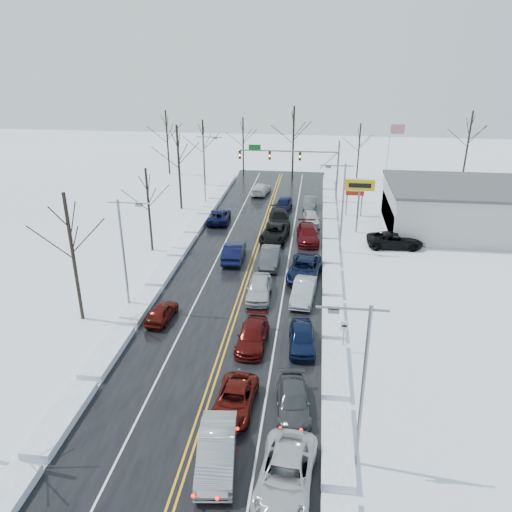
# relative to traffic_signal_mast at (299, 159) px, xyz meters

# --- Properties ---
(ground) EXTENTS (160.00, 160.00, 0.00)m
(ground) POSITION_rel_traffic_signal_mast_xyz_m (-3.45, -27.99, -5.48)
(ground) COLOR white
(ground) RESTS_ON ground
(road_surface) EXTENTS (14.00, 84.00, 0.01)m
(road_surface) POSITION_rel_traffic_signal_mast_xyz_m (-3.45, -25.99, -5.47)
(road_surface) COLOR black
(road_surface) RESTS_ON ground
(snow_bank_left) EXTENTS (1.64, 72.00, 0.52)m
(snow_bank_left) POSITION_rel_traffic_signal_mast_xyz_m (-11.05, -25.99, -5.48)
(snow_bank_left) COLOR white
(snow_bank_left) RESTS_ON ground
(snow_bank_right) EXTENTS (1.64, 72.00, 0.52)m
(snow_bank_right) POSITION_rel_traffic_signal_mast_xyz_m (4.15, -25.99, -5.48)
(snow_bank_right) COLOR white
(snow_bank_right) RESTS_ON ground
(traffic_signal_mast) EXTENTS (13.28, 0.39, 8.00)m
(traffic_signal_mast) POSITION_rel_traffic_signal_mast_xyz_m (0.00, 0.00, 0.00)
(traffic_signal_mast) COLOR slate
(traffic_signal_mast) RESTS_ON ground
(tires_plus_sign) EXTENTS (3.20, 0.34, 6.00)m
(tires_plus_sign) POSITION_rel_traffic_signal_mast_xyz_m (7.05, -12.00, -0.49)
(tires_plus_sign) COLOR slate
(tires_plus_sign) RESTS_ON ground
(used_vehicles_sign) EXTENTS (2.20, 0.22, 4.65)m
(used_vehicles_sign) POSITION_rel_traffic_signal_mast_xyz_m (7.05, -5.99, -2.16)
(used_vehicles_sign) COLOR slate
(used_vehicles_sign) RESTS_ON ground
(speed_limit_sign) EXTENTS (0.55, 0.09, 2.35)m
(speed_limit_sign) POSITION_rel_traffic_signal_mast_xyz_m (4.75, -35.99, -3.84)
(speed_limit_sign) COLOR slate
(speed_limit_sign) RESTS_ON ground
(flagpole) EXTENTS (1.87, 1.20, 10.00)m
(flagpole) POSITION_rel_traffic_signal_mast_xyz_m (11.72, 2.01, 0.45)
(flagpole) COLOR silver
(flagpole) RESTS_ON ground
(dealership_building) EXTENTS (20.40, 12.40, 5.30)m
(dealership_building) POSITION_rel_traffic_signal_mast_xyz_m (20.53, -9.99, -2.82)
(dealership_building) COLOR #A3A39F
(dealership_building) RESTS_ON ground
(streetlight_se) EXTENTS (3.20, 0.25, 9.00)m
(streetlight_se) POSITION_rel_traffic_signal_mast_xyz_m (4.85, -45.99, -0.17)
(streetlight_se) COLOR slate
(streetlight_se) RESTS_ON ground
(streetlight_ne) EXTENTS (3.20, 0.25, 9.00)m
(streetlight_ne) POSITION_rel_traffic_signal_mast_xyz_m (4.85, -17.99, -0.17)
(streetlight_ne) COLOR slate
(streetlight_ne) RESTS_ON ground
(streetlight_sw) EXTENTS (3.20, 0.25, 9.00)m
(streetlight_sw) POSITION_rel_traffic_signal_mast_xyz_m (-11.74, -31.99, -0.17)
(streetlight_sw) COLOR slate
(streetlight_sw) RESTS_ON ground
(streetlight_nw) EXTENTS (3.20, 0.25, 9.00)m
(streetlight_nw) POSITION_rel_traffic_signal_mast_xyz_m (-11.74, -3.99, -0.17)
(streetlight_nw) COLOR slate
(streetlight_nw) RESTS_ON ground
(tree_left_b) EXTENTS (4.00, 4.00, 10.00)m
(tree_left_b) POSITION_rel_traffic_signal_mast_xyz_m (-14.95, -33.99, 1.51)
(tree_left_b) COLOR #2D231C
(tree_left_b) RESTS_ON ground
(tree_left_c) EXTENTS (3.40, 3.40, 8.50)m
(tree_left_c) POSITION_rel_traffic_signal_mast_xyz_m (-13.95, -19.99, 0.46)
(tree_left_c) COLOR #2D231C
(tree_left_c) RESTS_ON ground
(tree_left_d) EXTENTS (4.20, 4.20, 10.50)m
(tree_left_d) POSITION_rel_traffic_signal_mast_xyz_m (-14.65, -5.99, 1.86)
(tree_left_d) COLOR #2D231C
(tree_left_d) RESTS_ON ground
(tree_left_e) EXTENTS (3.80, 3.80, 9.50)m
(tree_left_e) POSITION_rel_traffic_signal_mast_xyz_m (-14.25, 6.01, 1.16)
(tree_left_e) COLOR #2D231C
(tree_left_e) RESTS_ON ground
(tree_far_a) EXTENTS (4.00, 4.00, 10.00)m
(tree_far_a) POSITION_rel_traffic_signal_mast_xyz_m (-21.45, 12.01, 1.51)
(tree_far_a) COLOR #2D231C
(tree_far_a) RESTS_ON ground
(tree_far_b) EXTENTS (3.60, 3.60, 9.00)m
(tree_far_b) POSITION_rel_traffic_signal_mast_xyz_m (-9.45, 13.01, 0.81)
(tree_far_b) COLOR #2D231C
(tree_far_b) RESTS_ON ground
(tree_far_c) EXTENTS (4.40, 4.40, 11.00)m
(tree_far_c) POSITION_rel_traffic_signal_mast_xyz_m (-1.45, 11.01, 2.21)
(tree_far_c) COLOR #2D231C
(tree_far_c) RESTS_ON ground
(tree_far_d) EXTENTS (3.40, 3.40, 8.50)m
(tree_far_d) POSITION_rel_traffic_signal_mast_xyz_m (8.55, 12.51, 0.46)
(tree_far_d) COLOR #2D231C
(tree_far_d) RESTS_ON ground
(tree_far_e) EXTENTS (4.20, 4.20, 10.50)m
(tree_far_e) POSITION_rel_traffic_signal_mast_xyz_m (24.55, 13.01, 1.86)
(tree_far_e) COLOR #2D231C
(tree_far_e) RESTS_ON ground
(queued_car_1) EXTENTS (2.43, 5.38, 1.71)m
(queued_car_1) POSITION_rel_traffic_signal_mast_xyz_m (-1.84, -46.91, -5.48)
(queued_car_1) COLOR #93949A
(queued_car_1) RESTS_ON ground
(queued_car_2) EXTENTS (2.42, 4.86, 1.32)m
(queued_car_2) POSITION_rel_traffic_signal_mast_xyz_m (-1.63, -42.77, -5.48)
(queued_car_2) COLOR #490E09
(queued_car_2) RESTS_ON ground
(queued_car_3) EXTENTS (2.14, 4.93, 1.41)m
(queued_car_3) POSITION_rel_traffic_signal_mast_xyz_m (-1.50, -35.95, -5.48)
(queued_car_3) COLOR #440A09
(queued_car_3) RESTS_ON ground
(queued_car_4) EXTENTS (2.05, 4.88, 1.65)m
(queued_car_4) POSITION_rel_traffic_signal_mast_xyz_m (-1.89, -28.83, -5.48)
(queued_car_4) COLOR silver
(queued_car_4) RESTS_ON ground
(queued_car_5) EXTENTS (1.76, 4.97, 1.64)m
(queued_car_5) POSITION_rel_traffic_signal_mast_xyz_m (-1.66, -22.18, -5.48)
(queued_car_5) COLOR #393B3D
(queued_car_5) RESTS_ON ground
(queued_car_6) EXTENTS (3.05, 5.87, 1.58)m
(queued_car_6) POSITION_rel_traffic_signal_mast_xyz_m (-1.82, -15.37, -5.48)
(queued_car_6) COLOR black
(queued_car_6) RESTS_ON ground
(queued_car_7) EXTENTS (3.03, 5.93, 1.65)m
(queued_car_7) POSITION_rel_traffic_signal_mast_xyz_m (-1.69, -10.61, -5.48)
(queued_car_7) COLOR black
(queued_car_7) RESTS_ON ground
(queued_car_8) EXTENTS (2.35, 4.80, 1.58)m
(queued_car_8) POSITION_rel_traffic_signal_mast_xyz_m (-1.66, -4.99, -5.48)
(queued_car_8) COLOR black
(queued_car_8) RESTS_ON ground
(queued_car_10) EXTENTS (3.04, 5.80, 1.56)m
(queued_car_10) POSITION_rel_traffic_signal_mast_xyz_m (1.65, -47.90, -5.48)
(queued_car_10) COLOR #BBBBBD
(queued_car_10) RESTS_ON ground
(queued_car_11) EXTENTS (2.35, 4.82, 1.35)m
(queued_car_11) POSITION_rel_traffic_signal_mast_xyz_m (1.71, -42.49, -5.48)
(queued_car_11) COLOR #393A3D
(queued_car_11) RESTS_ON ground
(queued_car_12) EXTENTS (2.08, 4.56, 1.52)m
(queued_car_12) POSITION_rel_traffic_signal_mast_xyz_m (1.93, -35.85, -5.48)
(queued_car_12) COLOR black
(queued_car_12) RESTS_ON ground
(queued_car_13) EXTENTS (2.16, 5.02, 1.61)m
(queued_car_13) POSITION_rel_traffic_signal_mast_xyz_m (1.79, -28.85, -5.48)
(queued_car_13) COLOR #9EA0A6
(queued_car_13) RESTS_ON ground
(queued_car_14) EXTENTS (3.33, 6.18, 1.65)m
(queued_car_14) POSITION_rel_traffic_signal_mast_xyz_m (1.70, -24.44, -5.48)
(queued_car_14) COLOR black
(queued_car_14) RESTS_ON ground
(queued_car_15) EXTENTS (2.73, 5.76, 1.62)m
(queued_car_15) POSITION_rel_traffic_signal_mast_xyz_m (1.73, -15.41, -5.48)
(queued_car_15) COLOR #4A090C
(queued_car_15) RESTS_ON ground
(queued_car_16) EXTENTS (2.31, 4.53, 1.48)m
(queued_car_16) POSITION_rel_traffic_signal_mast_xyz_m (1.99, -9.99, -5.48)
(queued_car_16) COLOR silver
(queued_car_16) RESTS_ON ground
(queued_car_17) EXTENTS (1.75, 4.48, 1.45)m
(queued_car_17) POSITION_rel_traffic_signal_mast_xyz_m (1.67, -3.85, -5.48)
(queued_car_17) COLOR #414446
(queued_car_17) RESTS_ON ground
(oncoming_car_0) EXTENTS (1.93, 5.26, 1.72)m
(oncoming_car_0) POSITION_rel_traffic_signal_mast_xyz_m (-5.25, -21.32, -5.48)
(oncoming_car_0) COLOR black
(oncoming_car_0) RESTS_ON ground
(oncoming_car_1) EXTENTS (2.73, 5.34, 1.44)m
(oncoming_car_1) POSITION_rel_traffic_signal_mast_xyz_m (-8.85, -10.45, -5.48)
(oncoming_car_1) COLOR black
(oncoming_car_1) RESTS_ON ground
(oncoming_car_2) EXTENTS (2.73, 5.38, 1.50)m
(oncoming_car_2) POSITION_rel_traffic_signal_mast_xyz_m (-5.32, 1.99, -5.48)
(oncoming_car_2) COLOR silver
(oncoming_car_2) RESTS_ON ground
(oncoming_car_3) EXTENTS (1.90, 4.01, 1.32)m
(oncoming_car_3) POSITION_rel_traffic_signal_mast_xyz_m (-8.83, -33.41, -5.48)
(oncoming_car_3) COLOR #4A0D09
(oncoming_car_3) RESTS_ON ground
(parked_car_0) EXTENTS (5.85, 2.95, 1.59)m
(parked_car_0) POSITION_rel_traffic_signal_mast_xyz_m (10.71, -16.05, -5.48)
(parked_car_0) COLOR black
(parked_car_0) RESTS_ON ground
(parked_car_1) EXTENTS (2.69, 5.56, 1.56)m
(parked_car_1) POSITION_rel_traffic_signal_mast_xyz_m (13.64, -13.36, -5.48)
(parked_car_1) COLOR #46484B
(parked_car_1) RESTS_ON ground
(parked_car_2) EXTENTS (1.95, 4.34, 1.45)m
(parked_car_2) POSITION_rel_traffic_signal_mast_xyz_m (11.69, -6.02, -5.48)
(parked_car_2) COLOR black
(parked_car_2) RESTS_ON ground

